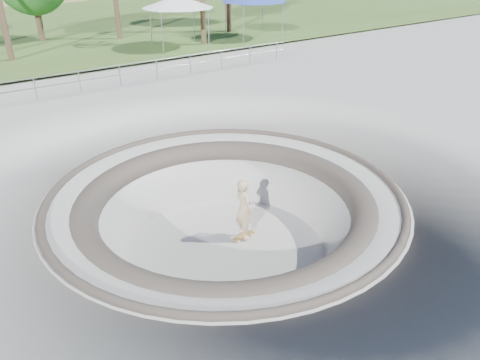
# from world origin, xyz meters

# --- Properties ---
(ground) EXTENTS (180.00, 180.00, 0.00)m
(ground) POSITION_xyz_m (0.00, 0.00, 0.00)
(ground) COLOR #AFAEA9
(ground) RESTS_ON ground
(skate_bowl) EXTENTS (14.00, 14.00, 4.10)m
(skate_bowl) POSITION_xyz_m (0.00, 0.00, -1.83)
(skate_bowl) COLOR #AFAEA9
(skate_bowl) RESTS_ON ground
(safety_railing) EXTENTS (25.00, 0.06, 1.03)m
(safety_railing) POSITION_xyz_m (0.00, 12.00, 0.69)
(safety_railing) COLOR gray
(safety_railing) RESTS_ON ground
(skateboard) EXTENTS (0.81, 0.30, 0.08)m
(skateboard) POSITION_xyz_m (0.77, 0.13, -1.84)
(skateboard) COLOR olive
(skateboard) RESTS_ON ground
(skater) EXTENTS (0.52, 0.75, 1.97)m
(skater) POSITION_xyz_m (0.77, 0.13, -0.83)
(skater) COLOR tan
(skater) RESTS_ON skateboard
(canopy_white) EXTENTS (6.28, 6.28, 3.26)m
(canopy_white) POSITION_xyz_m (8.88, 18.25, 3.13)
(canopy_white) COLOR gray
(canopy_white) RESTS_ON ground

